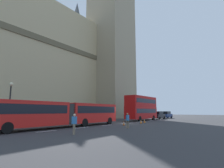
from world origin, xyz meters
The scene contains 12 objects.
ground_plane centered at (0.00, 0.00, 0.00)m, with size 160.00×160.00×0.00m, color #333335.
lane_centre_marking centered at (0.56, 0.00, 0.01)m, with size 29.80×0.16×0.01m.
articulated_bus centered at (-9.51, 1.99, 1.75)m, with size 17.14×2.54×2.90m.
double_decker_bus centered at (9.91, 2.00, 2.71)m, with size 9.53×2.54×4.90m.
sedan_lead centered at (17.88, 1.70, 0.91)m, with size 4.40×1.86×1.85m.
sedan_trailing centered at (24.01, 2.01, 0.91)m, with size 4.40×1.86×1.85m.
traffic_cone_west centered at (-3.05, -2.09, 0.28)m, with size 0.36×0.36×0.58m.
traffic_cone_middle centered at (1.80, -2.10, 0.28)m, with size 0.36×0.36×0.58m.
traffic_cone_east centered at (3.61, -1.79, 0.28)m, with size 0.36×0.36×0.58m.
street_lamp centered at (-14.02, 6.50, 3.06)m, with size 0.44×0.44×5.27m.
pedestrian_near_cones centered at (-13.32, -3.97, 0.91)m, with size 0.43×0.46×1.69m.
pedestrian_by_kerb centered at (-5.99, -4.54, 0.91)m, with size 0.41×0.47×1.69m.
Camera 1 is at (-23.40, -15.48, 1.90)m, focal length 28.56 mm.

